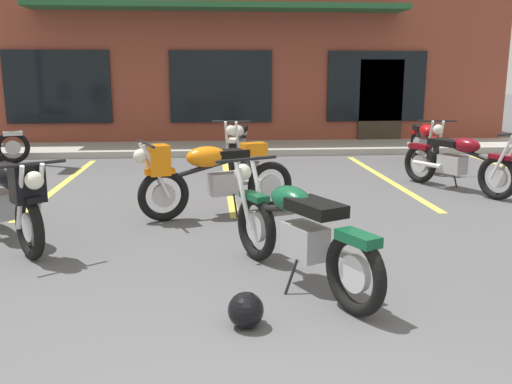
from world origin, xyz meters
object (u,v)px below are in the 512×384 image
motorcycle_orange_scrambler (210,175)px  motorcycle_cream_vintage (8,196)px  motorcycle_foreground_classic (298,231)px  motorcycle_blue_standard (458,161)px  helmet_on_pavement (246,310)px  motorcycle_green_cafe_racer (424,143)px  motorcycle_black_cruiser (238,144)px

motorcycle_orange_scrambler → motorcycle_cream_vintage: bearing=-154.2°
motorcycle_foreground_classic → motorcycle_orange_scrambler: bearing=107.5°
motorcycle_blue_standard → helmet_on_pavement: size_ratio=7.49×
motorcycle_blue_standard → motorcycle_orange_scrambler: bearing=-162.6°
motorcycle_blue_standard → motorcycle_cream_vintage: bearing=-159.5°
motorcycle_blue_standard → helmet_on_pavement: (-3.53, -4.34, -0.33)m
motorcycle_blue_standard → helmet_on_pavement: motorcycle_blue_standard is taller
motorcycle_blue_standard → motorcycle_cream_vintage: (-5.86, -2.20, 0.07)m
motorcycle_foreground_classic → motorcycle_cream_vintage: bearing=155.1°
motorcycle_foreground_classic → motorcycle_green_cafe_racer: bearing=59.5°
motorcycle_black_cruiser → motorcycle_green_cafe_racer: (3.57, -0.16, 0.00)m
motorcycle_blue_standard → motorcycle_foreground_classic: bearing=-130.7°
motorcycle_black_cruiser → motorcycle_blue_standard: same height
motorcycle_foreground_classic → motorcycle_green_cafe_racer: 6.62m
motorcycle_foreground_classic → motorcycle_orange_scrambler: (-0.74, 2.33, 0.07)m
motorcycle_blue_standard → motorcycle_green_cafe_racer: (0.33, 2.18, 0.00)m
motorcycle_foreground_classic → motorcycle_green_cafe_racer: size_ratio=0.93×
motorcycle_black_cruiser → motorcycle_green_cafe_racer: same height
helmet_on_pavement → motorcycle_blue_standard: bearing=50.8°
motorcycle_foreground_classic → motorcycle_blue_standard: size_ratio=1.00×
motorcycle_cream_vintage → helmet_on_pavement: (2.33, -2.14, -0.40)m
motorcycle_blue_standard → motorcycle_green_cafe_racer: 2.21m
motorcycle_orange_scrambler → motorcycle_cream_vintage: 2.33m
motorcycle_cream_vintage → helmet_on_pavement: 3.19m
motorcycle_foreground_classic → helmet_on_pavement: 1.02m
motorcycle_cream_vintage → motorcycle_black_cruiser: bearing=59.9°
motorcycle_green_cafe_racer → motorcycle_cream_vintage: size_ratio=1.16×
motorcycle_foreground_classic → helmet_on_pavement: bearing=-121.5°
motorcycle_black_cruiser → motorcycle_green_cafe_racer: 3.57m
motorcycle_green_cafe_racer → motorcycle_blue_standard: bearing=-98.7°
motorcycle_orange_scrambler → helmet_on_pavement: bearing=-85.8°
motorcycle_green_cafe_racer → motorcycle_orange_scrambler: same height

